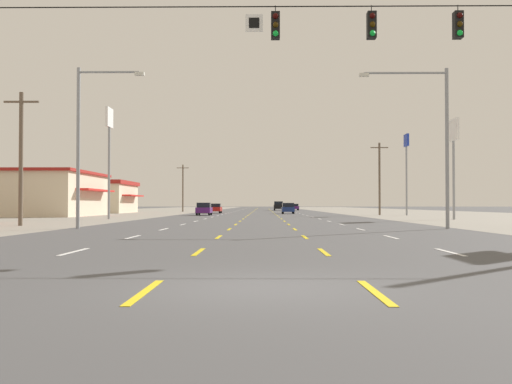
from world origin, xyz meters
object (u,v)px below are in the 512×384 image
(sedan_far_right_far, at_px, (295,207))
(pole_sign_right_row_1, at_px, (453,141))
(hatchback_far_left_nearest, at_px, (204,209))
(streetlight_right_row_0, at_px, (436,133))
(streetlight_left_row_0, at_px, (85,135))
(hatchback_inner_right_near, at_px, (288,208))
(sedan_far_left_mid, at_px, (215,208))
(pole_sign_right_row_2, at_px, (406,156))
(suv_inner_right_midfar, at_px, (278,206))
(pole_sign_left_row_1, at_px, (109,136))

(sedan_far_right_far, height_order, pole_sign_right_row_1, pole_sign_right_row_1)
(hatchback_far_left_nearest, xyz_separation_m, sedan_far_right_far, (14.22, 60.07, -0.03))
(pole_sign_right_row_1, bearing_deg, streetlight_right_row_0, -110.31)
(sedan_far_right_far, height_order, streetlight_left_row_0, streetlight_left_row_0)
(hatchback_inner_right_near, distance_m, streetlight_right_row_0, 51.65)
(sedan_far_left_mid, bearing_deg, pole_sign_right_row_2, -35.16)
(hatchback_inner_right_near, distance_m, suv_inner_right_midfar, 44.87)
(pole_sign_right_row_2, bearing_deg, hatchback_far_left_nearest, 179.37)
(sedan_far_right_far, bearing_deg, pole_sign_right_row_1, -82.97)
(hatchback_far_left_nearest, relative_size, pole_sign_left_row_1, 0.38)
(pole_sign_right_row_1, bearing_deg, suv_inner_right_midfar, 100.05)
(sedan_far_left_mid, height_order, suv_inner_right_midfar, suv_inner_right_midfar)
(hatchback_far_left_nearest, bearing_deg, hatchback_inner_right_near, 47.88)
(streetlight_left_row_0, bearing_deg, pole_sign_right_row_2, 55.12)
(hatchback_inner_right_near, relative_size, pole_sign_right_row_1, 0.44)
(pole_sign_right_row_2, height_order, streetlight_left_row_0, pole_sign_right_row_2)
(sedan_far_left_mid, distance_m, pole_sign_right_row_2, 30.70)
(sedan_far_left_mid, relative_size, streetlight_right_row_0, 0.51)
(sedan_far_left_mid, distance_m, suv_inner_right_midfar, 41.07)
(suv_inner_right_midfar, relative_size, pole_sign_left_row_1, 0.48)
(hatchback_far_left_nearest, distance_m, streetlight_right_row_0, 42.89)
(sedan_far_left_mid, bearing_deg, pole_sign_right_row_1, -56.59)
(sedan_far_left_mid, relative_size, pole_sign_right_row_1, 0.51)
(pole_sign_left_row_1, bearing_deg, sedan_far_left_mid, 78.89)
(suv_inner_right_midfar, xyz_separation_m, streetlight_left_row_0, (-13.19, -95.98, 4.14))
(sedan_far_left_mid, bearing_deg, pole_sign_left_row_1, -101.11)
(suv_inner_right_midfar, xyz_separation_m, pole_sign_left_row_1, (-17.43, -74.75, 6.59))
(pole_sign_left_row_1, relative_size, streetlight_right_row_0, 1.15)
(pole_sign_right_row_1, bearing_deg, hatchback_inner_right_near, 113.07)
(streetlight_left_row_0, bearing_deg, pole_sign_left_row_1, 101.29)
(hatchback_inner_right_near, height_order, sedan_far_right_far, hatchback_inner_right_near)
(pole_sign_right_row_1, xyz_separation_m, streetlight_left_row_0, (-26.68, -19.85, -1.74))
(pole_sign_right_row_1, height_order, pole_sign_right_row_2, pole_sign_right_row_2)
(suv_inner_right_midfar, relative_size, streetlight_left_row_0, 0.55)
(hatchback_far_left_nearest, distance_m, streetlight_left_row_0, 39.60)
(hatchback_far_left_nearest, xyz_separation_m, suv_inner_right_midfar, (10.53, 56.71, 0.24))
(streetlight_right_row_0, bearing_deg, sedan_far_left_mid, 106.52)
(hatchback_far_left_nearest, distance_m, pole_sign_right_row_2, 25.35)
(sedan_far_right_far, relative_size, pole_sign_right_row_2, 0.46)
(hatchback_inner_right_near, bearing_deg, pole_sign_left_row_1, -120.51)
(sedan_far_left_mid, relative_size, streetlight_left_row_0, 0.51)
(hatchback_far_left_nearest, height_order, hatchback_inner_right_near, same)
(hatchback_inner_right_near, xyz_separation_m, streetlight_right_row_0, (5.97, -51.11, 4.46))
(sedan_far_right_far, xyz_separation_m, pole_sign_right_row_2, (10.30, -60.34, 6.42))
(sedan_far_right_far, bearing_deg, hatchback_inner_right_near, -94.17)
(hatchback_far_left_nearest, bearing_deg, pole_sign_right_row_2, -0.63)
(pole_sign_left_row_1, bearing_deg, suv_inner_right_midfar, 76.88)
(hatchback_inner_right_near, relative_size, sedan_far_right_far, 0.87)
(pole_sign_left_row_1, bearing_deg, pole_sign_right_row_1, -2.56)
(pole_sign_left_row_1, height_order, pole_sign_right_row_1, pole_sign_left_row_1)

